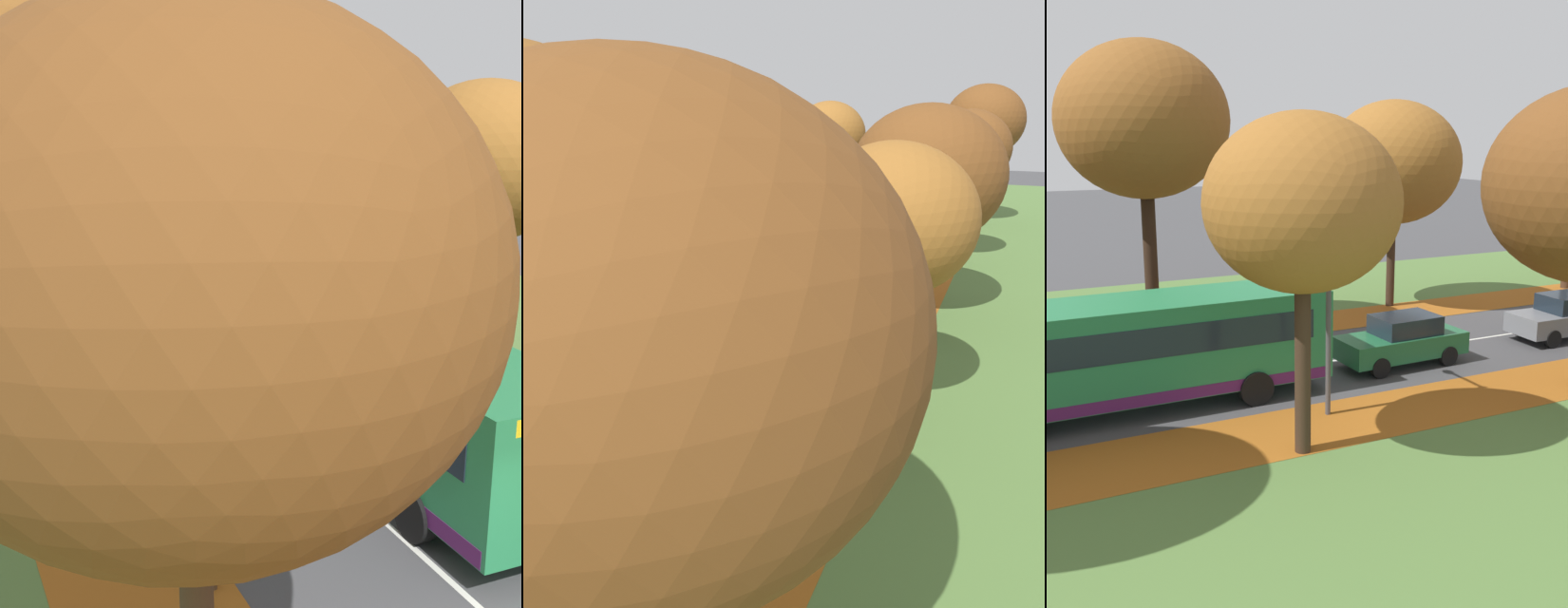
{
  "view_description": "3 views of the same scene",
  "coord_description": "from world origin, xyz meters",
  "views": [
    {
      "loc": [
        -7.39,
        -7.24,
        7.77
      ],
      "look_at": [
        0.64,
        11.78,
        2.21
      ],
      "focal_mm": 50.0,
      "sensor_mm": 36.0,
      "label": 1
    },
    {
      "loc": [
        8.68,
        -5.13,
        8.62
      ],
      "look_at": [
        1.86,
        12.12,
        2.27
      ],
      "focal_mm": 35.0,
      "sensor_mm": 36.0,
      "label": 2
    },
    {
      "loc": [
        19.63,
        3.14,
        7.22
      ],
      "look_at": [
        0.32,
        12.51,
        2.1
      ],
      "focal_mm": 42.0,
      "sensor_mm": 36.0,
      "label": 3
    }
  ],
  "objects": [
    {
      "name": "tree_right_nearest",
      "position": [
        5.16,
        -0.39,
        6.4
      ],
      "size": [
        6.05,
        6.05,
        9.13
      ],
      "color": "#382619",
      "rests_on": "ground"
    },
    {
      "name": "car_green_lead",
      "position": [
        1.28,
        15.42,
        0.81
      ],
      "size": [
        1.9,
        4.26,
        1.62
      ],
      "color": "#1E6038",
      "rests_on": "ground"
    },
    {
      "name": "tree_right_near",
      "position": [
        5.75,
        9.77,
        5.76
      ],
      "size": [
        4.35,
        4.35,
        7.74
      ],
      "color": "#382619",
      "rests_on": "ground"
    },
    {
      "name": "car_grey_following",
      "position": [
        1.26,
        22.51,
        0.81
      ],
      "size": [
        1.82,
        4.22,
        1.62
      ],
      "color": "slate",
      "rests_on": "ground"
    },
    {
      "name": "grass_verge_left",
      "position": [
        -9.2,
        20.0,
        0.0
      ],
      "size": [
        12.0,
        90.0,
        0.01
      ],
      "primitive_type": "cube",
      "color": "#517538",
      "rests_on": "ground"
    },
    {
      "name": "bollard_fourth",
      "position": [
        -3.59,
        7.18,
        0.36
      ],
      "size": [
        0.12,
        0.12,
        0.72
      ],
      "primitive_type": "cylinder",
      "color": "#4C3823",
      "rests_on": "ground"
    },
    {
      "name": "tree_left_mid",
      "position": [
        -5.78,
        19.44,
        6.09
      ],
      "size": [
        5.64,
        5.64,
        8.64
      ],
      "color": "#382619",
      "rests_on": "ground"
    },
    {
      "name": "road_centre_line",
      "position": [
        0.0,
        20.0,
        0.0
      ],
      "size": [
        0.12,
        80.0,
        0.01
      ],
      "primitive_type": "cube",
      "color": "silver",
      "rests_on": "ground"
    },
    {
      "name": "grass_verge_right",
      "position": [
        9.2,
        20.0,
        0.0
      ],
      "size": [
        12.0,
        90.0,
        0.01
      ],
      "primitive_type": "cube",
      "color": "#517538",
      "rests_on": "ground"
    },
    {
      "name": "tree_right_distant",
      "position": [
        5.8,
        40.51,
        7.31
      ],
      "size": [
        5.53,
        5.53,
        9.83
      ],
      "color": "#422D1E",
      "rests_on": "ground"
    },
    {
      "name": "leaf_litter_right",
      "position": [
        4.6,
        14.0,
        0.01
      ],
      "size": [
        2.8,
        60.0,
        0.0
      ],
      "primitive_type": "cube",
      "color": "#9E5619",
      "rests_on": "grass_verge_right"
    },
    {
      "name": "bollard_fifth",
      "position": [
        -3.56,
        10.59,
        0.31
      ],
      "size": [
        0.12,
        0.12,
        0.63
      ],
      "primitive_type": "cylinder",
      "color": "#4C3823",
      "rests_on": "ground"
    },
    {
      "name": "leaf_litter_left",
      "position": [
        -4.6,
        14.0,
        0.01
      ],
      "size": [
        2.8,
        60.0,
        0.0
      ],
      "primitive_type": "cube",
      "color": "#9E5619",
      "rests_on": "grass_verge_left"
    },
    {
      "name": "tree_right_far",
      "position": [
        5.84,
        28.92,
        6.22
      ],
      "size": [
        4.5,
        4.5,
        8.29
      ],
      "color": "black",
      "rests_on": "ground"
    },
    {
      "name": "tree_left_far",
      "position": [
        -5.22,
        29.09,
        6.45
      ],
      "size": [
        4.94,
        4.94,
        8.7
      ],
      "color": "#422D1E",
      "rests_on": "ground"
    },
    {
      "name": "tree_left_distant",
      "position": [
        -5.58,
        40.53,
        6.19
      ],
      "size": [
        5.57,
        5.57,
        8.71
      ],
      "color": "#382619",
      "rests_on": "ground"
    },
    {
      "name": "streetlamp_right",
      "position": [
        3.67,
        11.33,
        3.74
      ],
      "size": [
        1.89,
        0.28,
        6.0
      ],
      "color": "#47474C",
      "rests_on": "ground"
    },
    {
      "name": "tree_right_mid",
      "position": [
        5.2,
        18.98,
        5.84
      ],
      "size": [
        6.12,
        6.12,
        8.61
      ],
      "color": "black",
      "rests_on": "ground"
    },
    {
      "name": "bus",
      "position": [
        1.34,
        7.01,
        1.7
      ],
      "size": [
        2.71,
        10.41,
        2.98
      ],
      "color": "#237A47",
      "rests_on": "ground"
    }
  ]
}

